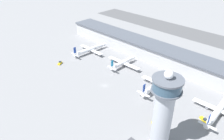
% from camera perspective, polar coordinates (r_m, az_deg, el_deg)
% --- Properties ---
extents(ground_plane, '(1000.00, 1000.00, 0.00)m').
position_cam_1_polar(ground_plane, '(187.38, -1.95, -4.07)').
color(ground_plane, gray).
extents(terminal_building, '(230.18, 25.00, 16.67)m').
position_cam_1_polar(terminal_building, '(230.52, 10.74, 4.71)').
color(terminal_building, '#B2B2B7').
rests_on(terminal_building, ground).
extents(runway_strip, '(345.26, 44.00, 0.01)m').
position_cam_1_polar(runway_strip, '(315.20, 21.10, 8.54)').
color(runway_strip, '#515154').
rests_on(runway_strip, ground).
extents(control_tower, '(16.65, 16.65, 50.77)m').
position_cam_1_polar(control_tower, '(125.63, 13.33, -9.83)').
color(control_tower, '#ADB2BC').
rests_on(control_tower, ground).
extents(airplane_gate_alpha, '(35.37, 42.85, 12.78)m').
position_cam_1_polar(airplane_gate_alpha, '(243.36, -5.69, 5.39)').
color(airplane_gate_alpha, silver).
rests_on(airplane_gate_alpha, ground).
extents(airplane_gate_bravo, '(38.27, 33.04, 12.38)m').
position_cam_1_polar(airplane_gate_bravo, '(214.08, 2.88, 1.96)').
color(airplane_gate_bravo, white).
rests_on(airplane_gate_bravo, ground).
extents(airplane_gate_charlie, '(32.55, 44.56, 13.61)m').
position_cam_1_polar(airplane_gate_charlie, '(185.97, 11.99, -3.34)').
color(airplane_gate_charlie, white).
rests_on(airplane_gate_charlie, ground).
extents(airplane_gate_delta, '(37.53, 43.93, 13.13)m').
position_cam_1_polar(airplane_gate_delta, '(172.69, 26.09, -9.36)').
color(airplane_gate_delta, white).
rests_on(airplane_gate_delta, ground).
extents(service_truck_catering, '(7.44, 5.32, 2.64)m').
position_cam_1_polar(service_truck_catering, '(165.13, 22.95, -11.97)').
color(service_truck_catering, black).
rests_on(service_truck_catering, ground).
extents(service_truck_fuel, '(2.91, 7.29, 2.74)m').
position_cam_1_polar(service_truck_fuel, '(155.09, 11.43, -12.86)').
color(service_truck_fuel, black).
rests_on(service_truck_fuel, ground).
extents(service_truck_baggage, '(5.07, 6.34, 2.75)m').
position_cam_1_polar(service_truck_baggage, '(226.28, -13.44, 1.76)').
color(service_truck_baggage, black).
rests_on(service_truck_baggage, ground).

